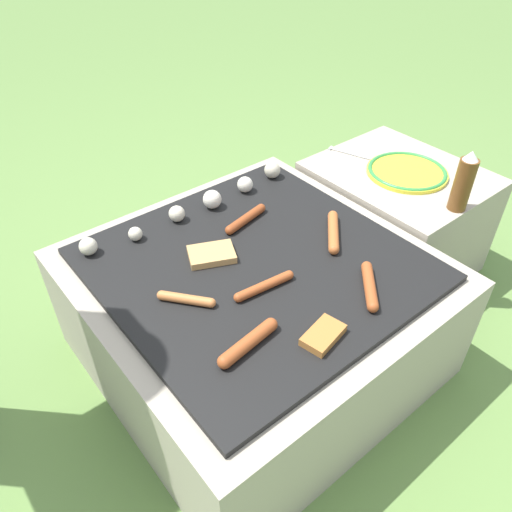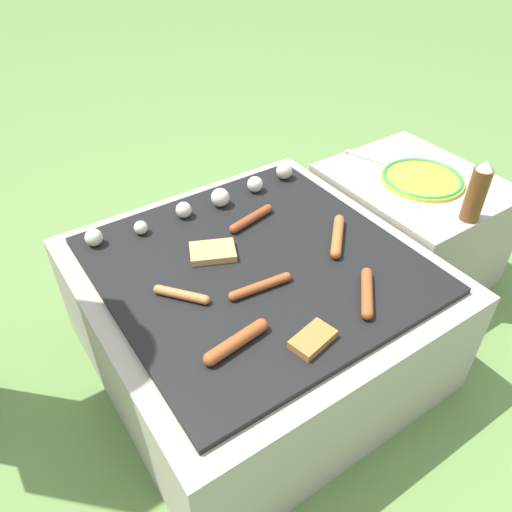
% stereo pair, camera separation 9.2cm
% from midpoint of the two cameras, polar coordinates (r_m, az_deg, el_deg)
% --- Properties ---
extents(ground_plane, '(14.00, 14.00, 0.00)m').
position_cam_midpoint_polar(ground_plane, '(1.62, 1.66, -11.26)').
color(ground_plane, '#608442').
extents(grill, '(0.89, 0.89, 0.39)m').
position_cam_midpoint_polar(grill, '(1.47, 1.79, -6.53)').
color(grill, '#A89E8C').
rests_on(grill, ground_plane).
extents(side_ledge, '(0.48, 0.56, 0.39)m').
position_cam_midpoint_polar(side_ledge, '(1.90, 18.16, 3.35)').
color(side_ledge, '#A89E8C').
rests_on(side_ledge, ground_plane).
extents(sausage_mid_left, '(0.13, 0.14, 0.03)m').
position_cam_midpoint_polar(sausage_mid_left, '(1.27, 14.60, -4.14)').
color(sausage_mid_left, '#A34C23').
rests_on(sausage_mid_left, grill).
extents(sausage_back_right, '(0.10, 0.12, 0.02)m').
position_cam_midpoint_polar(sausage_back_right, '(1.24, -6.42, -4.46)').
color(sausage_back_right, '#C6753D').
rests_on(sausage_back_right, grill).
extents(sausage_front_left, '(0.18, 0.05, 0.03)m').
position_cam_midpoint_polar(sausage_front_left, '(1.12, 0.14, -9.83)').
color(sausage_front_left, '#A34C23').
rests_on(sausage_front_left, grill).
extents(sausage_front_right, '(0.17, 0.06, 0.03)m').
position_cam_midpoint_polar(sausage_front_right, '(1.48, 1.24, 4.27)').
color(sausage_front_right, '#93421E').
rests_on(sausage_front_right, grill).
extents(sausage_mid_right, '(0.18, 0.04, 0.02)m').
position_cam_midpoint_polar(sausage_mid_right, '(1.25, 2.61, -3.54)').
color(sausage_mid_right, '#A34C23').
rests_on(sausage_mid_right, grill).
extents(sausage_front_center, '(0.14, 0.14, 0.03)m').
position_cam_midpoint_polar(sausage_front_center, '(1.43, 11.11, 2.21)').
color(sausage_front_center, '#B7602D').
rests_on(sausage_front_center, grill).
extents(bread_slice_right, '(0.15, 0.13, 0.02)m').
position_cam_midpoint_polar(bread_slice_right, '(1.36, -3.06, 0.42)').
color(bread_slice_right, tan).
rests_on(bread_slice_right, grill).
extents(bread_slice_center, '(0.12, 0.08, 0.02)m').
position_cam_midpoint_polar(bread_slice_center, '(1.14, 8.82, -9.46)').
color(bread_slice_center, '#B27033').
rests_on(bread_slice_center, grill).
extents(mushroom_row, '(0.71, 0.08, 0.06)m').
position_cam_midpoint_polar(mushroom_row, '(1.55, -3.35, 6.51)').
color(mushroom_row, beige).
rests_on(mushroom_row, grill).
extents(plate_colorful, '(0.27, 0.27, 0.02)m').
position_cam_midpoint_polar(plate_colorful, '(1.79, 19.90, 8.27)').
color(plate_colorful, yellow).
rests_on(plate_colorful, side_ledge).
extents(condiment_bottle, '(0.06, 0.06, 0.19)m').
position_cam_midpoint_polar(condiment_bottle, '(1.60, 25.46, 6.56)').
color(condiment_bottle, brown).
rests_on(condiment_bottle, side_ledge).
extents(fork_utensil, '(0.07, 0.16, 0.01)m').
position_cam_midpoint_polar(fork_utensil, '(1.88, 13.58, 10.91)').
color(fork_utensil, silver).
rests_on(fork_utensil, side_ledge).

